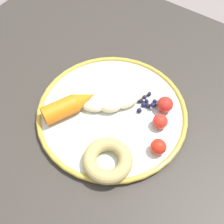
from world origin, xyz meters
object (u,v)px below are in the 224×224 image
Objects in this scene: plate at (112,113)px; tomato_near at (158,147)px; tomato_far at (160,121)px; blueberry_pile at (146,100)px; banana at (110,103)px; tomato_mid at (165,105)px; carrot_orange at (70,105)px; donut at (108,160)px; dining_table at (136,134)px.

tomato_near is (-0.14, 0.03, 0.02)m from plate.
blueberry_pile is at bearing -32.56° from tomato_far.
blueberry_pile is at bearing -136.68° from banana.
banana is 0.12m from tomato_far.
tomato_mid is 1.11× the size of tomato_far.
blueberry_pile is 0.07m from tomato_far.
donut is at bearing 158.00° from carrot_orange.
plate is 0.09m from blueberry_pile.
blueberry_pile is (0.02, -0.18, -0.01)m from donut.
donut is at bearing 73.37° from tomato_far.
blueberry_pile is at bearing -125.47° from plate.
tomato_mid is 0.05m from tomato_far.
donut is (-0.01, 0.15, 0.12)m from dining_table.
tomato_mid is at bearing -171.43° from blueberry_pile.
plate is 2.61× the size of carrot_orange.
blueberry_pile is 1.84× the size of tomato_far.
banana reaches higher than dining_table.
carrot_orange is 0.22m from tomato_mid.
banana is at bearing -14.03° from tomato_near.
carrot_orange is (0.07, 0.06, 0.01)m from banana.
banana is at bearing -137.69° from carrot_orange.
banana reaches higher than plate.
dining_table is at bearing -146.43° from carrot_orange.
tomato_near is 0.06m from tomato_far.
tomato_near is at bearing 116.03° from tomato_far.
dining_table is at bearing -144.81° from plate.
dining_table is 8.64× the size of carrot_orange.
tomato_mid is at bearing -144.16° from carrot_orange.
banana is (0.06, 0.03, 0.12)m from dining_table.
tomato_mid reaches higher than donut.
dining_table is at bearing -5.81° from tomato_far.
plate is 5.60× the size of blueberry_pile.
carrot_orange is 0.22m from tomato_near.
plate is 0.13m from donut.
dining_table is 0.12m from blueberry_pile.
plate is 10.29× the size of tomato_far.
carrot_orange is 3.94× the size of tomato_far.
tomato_far is (-0.19, -0.08, -0.00)m from carrot_orange.
banana is 1.50× the size of donut.
carrot_orange reaches higher than dining_table.
dining_table is 7.48× the size of banana.
banana and donut have the same top height.
banana is 2.48× the size of blueberry_pile.
donut is 0.11m from tomato_near.
donut is at bearing 95.61° from dining_table.
tomato_far reaches higher than banana.
blueberry_pile is (-0.13, -0.12, -0.02)m from carrot_orange.
plate is at bearing 54.53° from blueberry_pile.
plate is at bearing -147.49° from carrot_orange.
donut reaches higher than dining_table.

